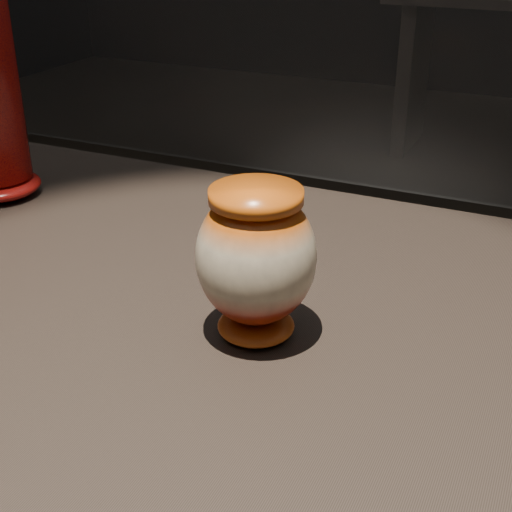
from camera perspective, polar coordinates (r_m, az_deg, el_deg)
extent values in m
cube|color=black|center=(0.91, -1.35, -4.73)|extent=(2.00, 0.80, 0.05)
ellipsoid|color=maroon|center=(0.82, 0.00, -5.55)|extent=(0.11, 0.11, 0.02)
ellipsoid|color=beige|center=(0.78, 0.00, -0.07)|extent=(0.17, 0.17, 0.16)
cylinder|color=#D25B13|center=(0.75, 0.00, 4.84)|extent=(0.13, 0.13, 0.01)
cube|color=black|center=(4.42, 12.46, 13.94)|extent=(0.08, 0.50, 0.85)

